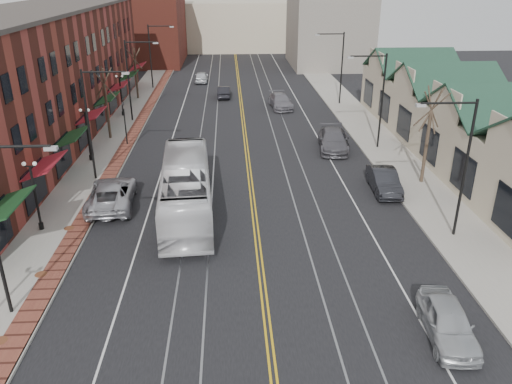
{
  "coord_description": "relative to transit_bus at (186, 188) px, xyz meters",
  "views": [
    {
      "loc": [
        -1.49,
        -19.03,
        14.18
      ],
      "look_at": [
        0.06,
        8.55,
        2.0
      ],
      "focal_mm": 35.0,
      "sensor_mm": 36.0,
      "label": 1
    }
  ],
  "objects": [
    {
      "name": "manhole_near",
      "position": [
        -6.93,
        -11.97,
        -1.57
      ],
      "size": [
        0.6,
        0.6,
        0.02
      ],
      "primitive_type": "cylinder",
      "color": "#592D19",
      "rests_on": "sidewalk_left"
    },
    {
      "name": "parked_car_b",
      "position": [
        13.57,
        2.77,
        -0.94
      ],
      "size": [
        1.92,
        4.86,
        1.58
      ],
      "primitive_type": "imported",
      "rotation": [
        0.0,
        0.0,
        -0.05
      ],
      "color": "black",
      "rests_on": "ground"
    },
    {
      "name": "lamppost_l_3",
      "position": [
        -8.53,
        24.03,
        0.47
      ],
      "size": [
        0.84,
        0.28,
        4.27
      ],
      "color": "black",
      "rests_on": "sidewalk_left"
    },
    {
      "name": "ground",
      "position": [
        4.27,
        -9.97,
        -1.73
      ],
      "size": [
        160.0,
        160.0,
        0.0
      ],
      "primitive_type": "plane",
      "color": "black",
      "rests_on": "ground"
    },
    {
      "name": "traffic_signal",
      "position": [
        -6.33,
        14.03,
        0.62
      ],
      "size": [
        0.18,
        0.15,
        3.8
      ],
      "color": "black",
      "rests_on": "sidewalk_left"
    },
    {
      "name": "manhole_mid",
      "position": [
        -6.93,
        -6.97,
        -1.57
      ],
      "size": [
        0.6,
        0.6,
        0.02
      ],
      "primitive_type": "cylinder",
      "color": "#592D19",
      "rests_on": "sidewalk_left"
    },
    {
      "name": "lamppost_l_2",
      "position": [
        -8.53,
        10.03,
        0.47
      ],
      "size": [
        0.84,
        0.28,
        4.27
      ],
      "color": "black",
      "rests_on": "sidewalk_left"
    },
    {
      "name": "parked_suv",
      "position": [
        -5.03,
        1.42,
        -0.87
      ],
      "size": [
        3.29,
        6.36,
        1.71
      ],
      "primitive_type": "imported",
      "rotation": [
        0.0,
        0.0,
        3.22
      ],
      "color": "#B2B3BA",
      "rests_on": "ground"
    },
    {
      "name": "parked_car_c",
      "position": [
        11.77,
        11.99,
        -0.88
      ],
      "size": [
        3.03,
        6.09,
        1.7
      ],
      "primitive_type": "imported",
      "rotation": [
        0.0,
        0.0,
        -0.11
      ],
      "color": "#5A5960",
      "rests_on": "ground"
    },
    {
      "name": "transit_bus",
      "position": [
        0.0,
        0.0,
        0.0
      ],
      "size": [
        3.69,
        12.58,
        3.46
      ],
      "primitive_type": "imported",
      "rotation": [
        0.0,
        0.0,
        3.21
      ],
      "color": "white",
      "rests_on": "ground"
    },
    {
      "name": "tree_right_mid",
      "position": [
        16.77,
        4.03,
        2.02
      ],
      "size": [
        1.9,
        1.46,
        6.93
      ],
      "color": "#382B21",
      "rests_on": "sidewalk_right"
    },
    {
      "name": "streetlight_l_1",
      "position": [
        -6.78,
        6.03,
        3.3
      ],
      "size": [
        3.33,
        0.25,
        8.0
      ],
      "color": "black",
      "rests_on": "sidewalk_left"
    },
    {
      "name": "sidewalk_left",
      "position": [
        -7.73,
        10.03,
        -1.66
      ],
      "size": [
        4.0,
        120.0,
        0.15
      ],
      "primitive_type": "cube",
      "color": "gray",
      "rests_on": "ground"
    },
    {
      "name": "backdrop_left",
      "position": [
        -11.73,
        60.03,
        5.27
      ],
      "size": [
        14.0,
        18.0,
        14.0
      ],
      "primitive_type": "cube",
      "color": "maroon",
      "rests_on": "ground"
    },
    {
      "name": "streetlight_l_2",
      "position": [
        -6.78,
        22.03,
        3.3
      ],
      "size": [
        3.33,
        0.25,
        8.0
      ],
      "color": "black",
      "rests_on": "sidewalk_left"
    },
    {
      "name": "distant_car_left",
      "position": [
        2.24,
        32.35,
        -1.03
      ],
      "size": [
        1.59,
        4.3,
        1.41
      ],
      "primitive_type": "imported",
      "rotation": [
        0.0,
        0.0,
        3.12
      ],
      "color": "black",
      "rests_on": "ground"
    },
    {
      "name": "parked_car_a",
      "position": [
        11.77,
        -12.54,
        -0.97
      ],
      "size": [
        2.23,
        4.63,
        1.53
      ],
      "primitive_type": "imported",
      "rotation": [
        0.0,
        0.0,
        -0.1
      ],
      "color": "#B4B8BC",
      "rests_on": "ground"
    },
    {
      "name": "tree_left_near",
      "position": [
        -8.23,
        16.03,
        1.78
      ],
      "size": [
        1.78,
        1.37,
        6.48
      ],
      "color": "#382B21",
      "rests_on": "sidewalk_left"
    },
    {
      "name": "building_left",
      "position": [
        -14.73,
        17.03,
        3.77
      ],
      "size": [
        10.0,
        50.0,
        11.0
      ],
      "primitive_type": "cube",
      "color": "maroon",
      "rests_on": "ground"
    },
    {
      "name": "streetlight_r_2",
      "position": [
        15.32,
        28.03,
        3.3
      ],
      "size": [
        3.33,
        0.25,
        8.0
      ],
      "color": "black",
      "rests_on": "sidewalk_right"
    },
    {
      "name": "streetlight_l_0",
      "position": [
        -6.78,
        -9.97,
        3.3
      ],
      "size": [
        3.33,
        0.25,
        8.0
      ],
      "color": "black",
      "rests_on": "sidewalk_left"
    },
    {
      "name": "backdrop_mid",
      "position": [
        4.27,
        75.03,
        2.77
      ],
      "size": [
        22.0,
        14.0,
        9.0
      ],
      "primitive_type": "cube",
      "color": "#C6B498",
      "rests_on": "ground"
    },
    {
      "name": "streetlight_r_1",
      "position": [
        15.32,
        12.03,
        3.3
      ],
      "size": [
        3.33,
        0.25,
        8.0
      ],
      "color": "black",
      "rests_on": "sidewalk_right"
    },
    {
      "name": "streetlight_l_3",
      "position": [
        -6.78,
        38.03,
        3.3
      ],
      "size": [
        3.33,
        0.25,
        8.0
      ],
      "color": "black",
      "rests_on": "sidewalk_left"
    },
    {
      "name": "distant_car_right",
      "position": [
        8.69,
        26.78,
        -0.94
      ],
      "size": [
        2.68,
        5.59,
        1.57
      ],
      "primitive_type": "imported",
      "rotation": [
        0.0,
        0.0,
        0.09
      ],
      "color": "slate",
      "rests_on": "ground"
    },
    {
      "name": "sidewalk_right",
      "position": [
        16.27,
        10.03,
        -1.66
      ],
      "size": [
        4.0,
        120.0,
        0.15
      ],
      "primitive_type": "cube",
      "color": "gray",
      "rests_on": "ground"
    },
    {
      "name": "building_right",
      "position": [
        22.27,
        10.03,
        0.57
      ],
      "size": [
        8.0,
        36.0,
        4.6
      ],
      "primitive_type": "cube",
      "color": "#C6B498",
      "rests_on": "ground"
    },
    {
      "name": "lamppost_l_1",
      "position": [
        -8.53,
        -1.97,
        0.47
      ],
      "size": [
        0.84,
        0.28,
        4.27
      ],
      "color": "black",
      "rests_on": "sidewalk_left"
    },
    {
      "name": "parked_car_d",
      "position": [
        12.32,
        12.64,
        -0.96
      ],
      "size": [
        2.31,
        4.69,
        1.54
      ],
      "primitive_type": "imported",
      "rotation": [
        0.0,
        0.0,
        -0.11
      ],
      "color": "black",
      "rests_on": "ground"
    },
    {
      "name": "streetlight_r_0",
      "position": [
        15.32,
        -3.97,
        3.3
      ],
      "size": [
        3.33,
        0.25,
        8.0
      ],
      "color": "black",
      "rests_on": "sidewalk_right"
    },
    {
      "name": "backdrop_right",
      "position": [
        19.27,
        55.03,
        3.77
      ],
      "size": [
        12.0,
        16.0,
        11.0
      ],
      "primitive_type": "cube",
      "color": "slate",
      "rests_on": "ground"
    },
    {
      "name": "manhole_far",
      "position": [
        -6.93,
        -1.97,
        -1.57
      ],
      "size": [
        0.6,
        0.6,
        0.02
      ],
      "primitive_type": "cylinder",
      "color": "#592D19",
      "rests_on": "sidewalk_left"
    },
    {
      "name": "distant_car_far",
      "position": [
        -0.96,
        41.93,
        -0.97
      ],
      "size": [
        1.82,
        4.45,
        1.51
      ],
      "primitive_type": "imported",
      "rotation": [
        0.0,
        0.0,
        3.15
      ],
      "color": "silver",
      "rests_on": "ground"
    },
    {
      "name": "tree_left_far",
      "position": [
        -8.23,
        32.03,
        1.55
      ],
      "size": [
        1.66,
        1.28,
        6.02
      ],
      "color": "#382B21",
      "rests_on": "sidewalk_left"
    }
  ]
}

